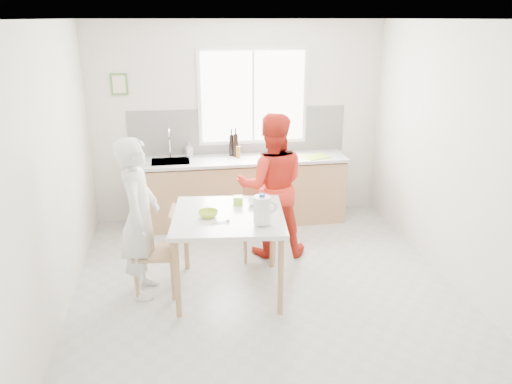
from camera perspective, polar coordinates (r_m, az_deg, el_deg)
ground at (r=5.32m, az=1.32°, el=-11.35°), size 4.50×4.50×0.00m
room_shell at (r=4.70m, az=1.48°, el=6.17°), size 4.50×4.50×4.50m
window at (r=6.88m, az=-0.34°, el=10.85°), size 1.50×0.06×1.30m
backsplash at (r=6.95m, az=-1.99°, el=6.94°), size 3.00×0.02×0.65m
picture_frame at (r=6.81m, az=-15.37°, el=11.79°), size 0.22×0.03×0.28m
kitchen_counter at (r=6.90m, az=-1.64°, el=-0.13°), size 2.84×0.64×1.37m
dining_table at (r=5.04m, az=-3.15°, el=-3.51°), size 1.22×1.22×0.85m
chair_left at (r=5.19m, az=-10.67°, el=-6.25°), size 0.47×0.47×0.91m
chair_far at (r=5.91m, az=0.31°, el=-3.07°), size 0.43×0.43×0.84m
person_white at (r=5.10m, az=-13.15°, el=-2.96°), size 0.46×0.64×1.65m
person_red at (r=5.83m, az=1.79°, el=0.71°), size 0.90×0.74×1.71m
bowl_green at (r=4.95m, az=-5.49°, el=-2.50°), size 0.22×0.22×0.06m
bowl_white at (r=5.23m, az=0.12°, el=-1.25°), size 0.22×0.22×0.05m
milk_jug at (r=4.69m, az=0.76°, el=-2.01°), size 0.23×0.16×0.29m
green_box at (r=5.25m, az=-2.08°, el=-0.97°), size 0.11×0.11×0.09m
spoon at (r=4.80m, az=-4.13°, el=-3.46°), size 0.16×0.05×0.01m
cutting_board at (r=6.84m, az=6.91°, el=4.03°), size 0.41×0.35×0.01m
wine_bottle_a at (r=6.79m, az=-2.32°, el=5.38°), size 0.07×0.07×0.32m
wine_bottle_b at (r=6.83m, az=-2.81°, el=5.37°), size 0.07×0.07×0.30m
jar_amber at (r=6.74m, az=-2.05°, el=4.58°), size 0.06×0.06×0.16m
soap_bottle at (r=6.86m, az=-7.68°, el=4.84°), size 0.11×0.11×0.20m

